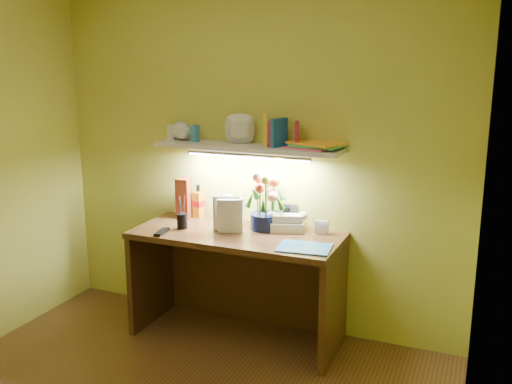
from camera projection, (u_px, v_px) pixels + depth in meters
desk at (237, 285)px, 3.88m from camera, size 1.40×0.60×0.75m
flower_bouquet at (266, 202)px, 3.85m from camera, size 0.25×0.25×0.38m
telephone at (287, 221)px, 3.83m from camera, size 0.27×0.23×0.13m
desk_clock at (322, 227)px, 3.77m from camera, size 0.09×0.04×0.09m
whisky_bottle at (198, 201)px, 4.14m from camera, size 0.08×0.08×0.24m
whisky_box at (184, 198)px, 4.13m from camera, size 0.10×0.10×0.29m
pen_cup at (182, 216)px, 3.88m from camera, size 0.09×0.09×0.18m
art_card at (232, 210)px, 3.99m from camera, size 0.19×0.12×0.20m
tv_remote at (162, 232)px, 3.79m from camera, size 0.07×0.17×0.02m
blue_folder at (304, 248)px, 3.48m from camera, size 0.34×0.27×0.01m
desk_book_a at (213, 213)px, 3.81m from camera, size 0.18×0.08×0.24m
desk_book_b at (217, 216)px, 3.77m from camera, size 0.17×0.07×0.23m
wall_shelf at (248, 142)px, 3.83m from camera, size 1.32×0.35×0.25m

